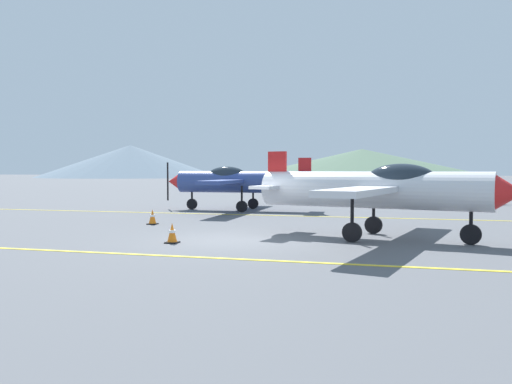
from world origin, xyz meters
The scene contains 10 objects.
ground_plane centered at (0.00, 0.00, 0.00)m, with size 400.00×400.00×0.00m, color #54565B.
apron_line_near centered at (0.00, -3.17, 0.01)m, with size 80.00×0.16×0.01m, color yellow.
apron_line_far centered at (0.00, 8.42, 0.01)m, with size 80.00×0.16×0.01m, color yellow.
airplane_near centered at (4.27, 1.41, 1.55)m, with size 8.05×9.15×2.75m.
airplane_mid centered at (-3.16, 10.97, 1.55)m, with size 7.93×9.15×2.75m.
car_sedan centered at (8.99, 19.62, 0.84)m, with size 4.66×3.45×1.62m.
traffic_cone_front centered at (-4.40, 3.44, 0.29)m, with size 0.36×0.36×0.59m.
traffic_cone_side centered at (-1.54, -1.08, 0.29)m, with size 0.36×0.36×0.59m.
hill_left centered at (-71.92, 125.45, 4.88)m, with size 55.10×55.10×9.75m, color slate.
hill_centerleft centered at (-3.94, 149.04, 4.41)m, with size 78.56×78.56×8.82m, color #4C6651.
Camera 1 is at (4.54, -14.65, 2.11)m, focal length 35.68 mm.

